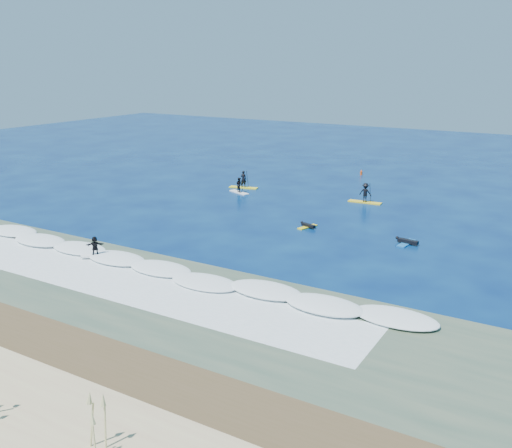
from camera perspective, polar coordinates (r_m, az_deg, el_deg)
The scene contains 12 objects.
ground at distance 47.30m, azimuth -2.63°, elevation -0.72°, with size 160.00×160.00×0.00m, color #031646.
wet_sand_strip at distance 32.79m, azimuth -24.02°, elevation -10.07°, with size 90.00×5.00×0.08m, color #4C3C23.
shallow_water at distance 37.09m, azimuth -14.63°, elevation -6.09°, with size 90.00×13.00×0.01m, color #374B3C.
breaking_wave at distance 39.77m, azimuth -10.56°, elevation -4.31°, with size 40.00×6.00×0.30m, color white.
whitewater at distance 37.74m, azimuth -13.55°, elevation -5.63°, with size 34.00×5.00×0.02m, color silver.
sup_paddler_left at distance 63.19m, azimuth -1.26°, elevation 4.25°, with size 3.29×1.41×2.24m.
sup_paddler_center at distance 60.82m, azimuth -1.69°, elevation 3.79°, with size 2.79×1.68×1.92m.
sup_paddler_right at distance 57.54m, azimuth 10.88°, elevation 2.98°, with size 3.34×1.02×2.31m.
prone_paddler_near at distance 48.45m, azimuth 5.19°, elevation -0.19°, with size 1.54×2.03×0.41m.
prone_paddler_far at distance 45.48m, azimuth 14.84°, elevation -1.74°, with size 1.84×2.37×0.48m.
wave_surfer at distance 42.22m, azimuth -15.80°, elevation -2.24°, with size 1.91×1.79×1.49m.
marker_buoy at distance 71.61m, azimuth 10.48°, elevation 5.07°, with size 0.29×0.29×0.69m.
Camera 1 is at (24.94, -37.79, 13.69)m, focal length 40.00 mm.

